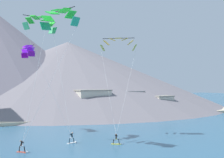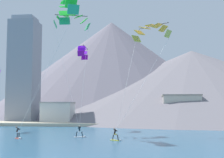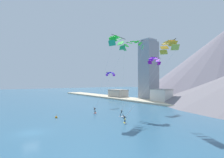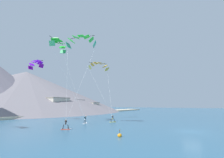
# 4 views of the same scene
# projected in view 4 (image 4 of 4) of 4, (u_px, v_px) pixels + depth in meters

# --- Properties ---
(ground_plane) EXTENTS (400.00, 400.00, 0.00)m
(ground_plane) POSITION_uv_depth(u_px,v_px,m) (191.00, 131.00, 23.01)
(ground_plane) COLOR #2D5B7A
(kitesurfer_near_lead) EXTENTS (1.44, 1.58, 1.71)m
(kitesurfer_near_lead) POSITION_uv_depth(u_px,v_px,m) (67.00, 126.00, 24.86)
(kitesurfer_near_lead) COLOR #E54C33
(kitesurfer_near_lead) RESTS_ON ground
(kitesurfer_near_trail) EXTENTS (1.67, 1.30, 1.65)m
(kitesurfer_near_trail) POSITION_uv_depth(u_px,v_px,m) (114.00, 120.00, 35.51)
(kitesurfer_near_trail) COLOR yellow
(kitesurfer_near_trail) RESTS_ON ground
(kitesurfer_mid_center) EXTENTS (1.78, 0.92, 1.75)m
(kitesurfer_mid_center) POSITION_uv_depth(u_px,v_px,m) (85.00, 121.00, 33.03)
(kitesurfer_mid_center) COLOR white
(kitesurfer_mid_center) RESTS_ON ground
(parafoil_kite_near_lead) EXTENTS (8.09, 6.84, 18.53)m
(parafoil_kite_near_lead) POSITION_uv_depth(u_px,v_px,m) (81.00, 40.00, 34.31)
(parafoil_kite_near_lead) COLOR #21A773
(parafoil_kite_near_trail) EXTENTS (7.82, 10.27, 15.77)m
(parafoil_kite_near_trail) POSITION_uv_depth(u_px,v_px,m) (99.00, 66.00, 46.26)
(parafoil_kite_near_trail) COLOR #AFBC44
(parafoil_kite_mid_center) EXTENTS (6.13, 8.53, 18.57)m
(parafoil_kite_mid_center) POSITION_uv_depth(u_px,v_px,m) (59.00, 44.00, 36.99)
(parafoil_kite_mid_center) COLOR #39B06A
(parafoil_kite_distant_high_outer) EXTENTS (1.58, 5.17, 2.23)m
(parafoil_kite_distant_high_outer) POSITION_uv_depth(u_px,v_px,m) (36.00, 64.00, 41.16)
(parafoil_kite_distant_high_outer) COLOR #8C0F9B
(race_marker_buoy) EXTENTS (0.56, 0.56, 1.02)m
(race_marker_buoy) POSITION_uv_depth(u_px,v_px,m) (120.00, 136.00, 19.19)
(race_marker_buoy) COLOR orange
(race_marker_buoy) RESTS_ON ground
(shoreline_strip) EXTENTS (180.00, 10.00, 0.70)m
(shoreline_strip) POSITION_uv_depth(u_px,v_px,m) (22.00, 116.00, 48.59)
(shoreline_strip) COLOR beige
(shoreline_strip) RESTS_ON ground
(shore_building_promenade_mid) EXTENTS (9.06, 7.00, 7.20)m
(shore_building_promenade_mid) POSITION_uv_depth(u_px,v_px,m) (57.00, 106.00, 65.02)
(shore_building_promenade_mid) COLOR beige
(shore_building_promenade_mid) RESTS_ON ground
(shore_building_quay_east) EXTENTS (5.68, 4.76, 6.71)m
(shore_building_quay_east) POSITION_uv_depth(u_px,v_px,m) (77.00, 106.00, 76.43)
(shore_building_quay_east) COLOR silver
(shore_building_quay_east) RESTS_ON ground
(shore_building_old_town) EXTENTS (5.51, 6.16, 5.38)m
(shore_building_old_town) POSITION_uv_depth(u_px,v_px,m) (92.00, 107.00, 80.51)
(shore_building_old_town) COLOR beige
(shore_building_old_town) RESTS_ON ground
(mountain_peak_west_ridge) EXTENTS (122.73, 122.73, 25.67)m
(mountain_peak_west_ridge) POSITION_uv_depth(u_px,v_px,m) (25.00, 91.00, 96.93)
(mountain_peak_west_ridge) COLOR slate
(mountain_peak_west_ridge) RESTS_ON ground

